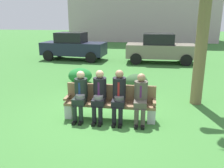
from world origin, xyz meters
TOP-DOWN VIEW (x-y plane):
  - ground_plane at (0.00, 0.00)m, footprint 80.00×80.00m
  - park_bench at (0.21, -0.05)m, footprint 2.36×0.44m
  - seated_man_leftmost at (-0.55, -0.19)m, footprint 0.34×0.72m
  - seated_man_centerleft at (-0.05, -0.18)m, footprint 0.34×0.72m
  - seated_man_centerright at (0.46, -0.18)m, footprint 0.34×0.72m
  - seated_man_rightmost at (1.01, -0.18)m, footprint 0.34×0.72m
  - shrub_near_bench at (0.77, 2.85)m, footprint 0.84×0.77m
  - shrub_mid_lawn at (-1.53, 3.23)m, footprint 0.96×0.88m
  - parked_car_near at (-3.41, 8.41)m, footprint 4.03×2.01m
  - parked_car_far at (1.85, 8.12)m, footprint 3.91×1.72m

SIDE VIEW (x-z plane):
  - ground_plane at x=0.00m, z-range 0.00..0.00m
  - shrub_near_bench at x=0.77m, z-range 0.00..0.53m
  - shrub_mid_lawn at x=-1.53m, z-range 0.00..0.60m
  - park_bench at x=0.21m, z-range -0.01..0.89m
  - seated_man_rightmost at x=1.01m, z-range 0.08..1.34m
  - seated_man_leftmost at x=-0.55m, z-range 0.07..1.35m
  - seated_man_centerleft at x=-0.05m, z-range 0.07..1.38m
  - seated_man_centerright at x=0.46m, z-range 0.07..1.41m
  - parked_car_near at x=-3.41m, z-range 0.00..1.68m
  - parked_car_far at x=1.85m, z-range 0.00..1.68m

